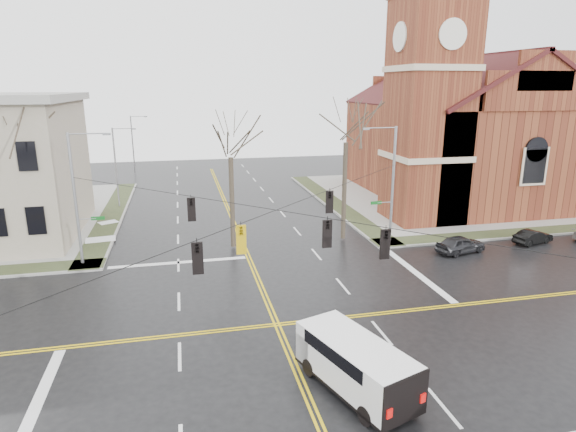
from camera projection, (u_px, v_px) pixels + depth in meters
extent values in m
plane|color=black|center=(277.00, 325.00, 25.15)|extent=(120.00, 120.00, 0.00)
cube|color=gray|center=(451.00, 196.00, 53.96)|extent=(30.00, 30.00, 0.15)
cube|color=#2C361D|center=(334.00, 202.00, 51.02)|extent=(2.00, 30.00, 0.02)
cube|color=#2C361D|center=(538.00, 231.00, 40.95)|extent=(30.00, 2.00, 0.02)
cube|color=#2C361D|center=(112.00, 214.00, 46.27)|extent=(2.00, 30.00, 0.02)
cube|color=gold|center=(275.00, 325.00, 25.12)|extent=(0.12, 100.00, 0.01)
cube|color=gold|center=(279.00, 324.00, 25.17)|extent=(0.12, 100.00, 0.01)
cube|color=gold|center=(277.00, 326.00, 25.03)|extent=(100.00, 0.12, 0.01)
cube|color=gold|center=(277.00, 323.00, 25.26)|extent=(100.00, 0.12, 0.01)
cube|color=silver|center=(178.00, 262.00, 33.97)|extent=(9.50, 0.50, 0.01)
cube|color=silver|center=(32.00, 415.00, 18.21)|extent=(0.50, 9.50, 0.01)
cube|color=silver|center=(416.00, 273.00, 32.08)|extent=(0.50, 9.50, 0.01)
cube|color=#5E2618|center=(428.00, 110.00, 42.14)|extent=(6.00, 6.00, 20.00)
cylinder|color=silver|center=(453.00, 34.00, 37.69)|extent=(2.40, 0.15, 2.40)
cylinder|color=silver|center=(400.00, 37.00, 39.92)|extent=(0.15, 2.40, 2.40)
cube|color=#5E2618|center=(458.00, 151.00, 53.83)|extent=(18.00, 24.00, 10.00)
cube|color=#5E2618|center=(405.00, 190.00, 46.96)|extent=(2.00, 5.00, 4.40)
cylinder|color=gray|center=(393.00, 185.00, 37.19)|extent=(0.20, 0.20, 9.00)
cylinder|color=gray|center=(385.00, 202.00, 37.42)|extent=(1.20, 0.06, 0.06)
cube|color=#0F591A|center=(376.00, 203.00, 37.27)|extent=(0.90, 0.04, 0.25)
cylinder|color=gray|center=(381.00, 128.00, 35.79)|extent=(2.40, 0.08, 0.08)
cube|color=gray|center=(366.00, 129.00, 35.55)|extent=(0.50, 0.22, 0.15)
cylinder|color=gray|center=(75.00, 200.00, 32.32)|extent=(0.20, 0.20, 9.00)
cylinder|color=gray|center=(87.00, 219.00, 32.80)|extent=(1.20, 0.06, 0.06)
cube|color=#0F591A|center=(98.00, 218.00, 32.95)|extent=(0.90, 0.04, 0.25)
cylinder|color=gray|center=(87.00, 134.00, 31.42)|extent=(2.40, 0.08, 0.08)
cube|color=gray|center=(107.00, 134.00, 31.69)|extent=(0.50, 0.22, 0.15)
cylinder|color=black|center=(276.00, 210.00, 23.52)|extent=(23.02, 23.02, 0.03)
cylinder|color=black|center=(276.00, 210.00, 23.52)|extent=(23.02, 23.02, 0.03)
imported|color=black|center=(198.00, 258.00, 19.10)|extent=(0.21, 0.26, 1.30)
imported|color=black|center=(329.00, 202.00, 28.33)|extent=(0.21, 0.26, 1.30)
imported|color=#C79E0B|center=(241.00, 240.00, 21.41)|extent=(0.21, 0.26, 1.30)
imported|color=black|center=(191.00, 209.00, 26.64)|extent=(0.21, 0.26, 1.30)
imported|color=black|center=(385.00, 244.00, 20.80)|extent=(0.21, 0.26, 1.30)
imported|color=black|center=(327.00, 234.00, 22.26)|extent=(0.21, 0.26, 1.30)
cylinder|color=gray|center=(116.00, 168.00, 48.14)|extent=(0.16, 0.16, 8.00)
cylinder|color=gray|center=(123.00, 129.00, 47.34)|extent=(2.00, 0.07, 0.07)
cube|color=gray|center=(133.00, 129.00, 47.56)|extent=(0.45, 0.20, 0.13)
cylinder|color=gray|center=(133.00, 145.00, 66.97)|extent=(0.16, 0.16, 8.00)
cylinder|color=gray|center=(138.00, 116.00, 66.17)|extent=(2.00, 0.07, 0.07)
cube|color=gray|center=(146.00, 117.00, 66.39)|extent=(0.45, 0.20, 0.13)
cube|color=white|center=(356.00, 363.00, 19.42)|extent=(3.86, 5.98, 1.79)
cube|color=white|center=(322.00, 343.00, 21.39)|extent=(2.35, 1.60, 1.26)
cube|color=black|center=(317.00, 328.00, 21.54)|extent=(1.88, 0.76, 0.84)
cube|color=black|center=(353.00, 348.00, 19.44)|extent=(3.30, 4.30, 0.58)
cube|color=#B70C0A|center=(389.00, 414.00, 16.72)|extent=(0.26, 0.15, 0.36)
cube|color=#B70C0A|center=(423.00, 398.00, 17.56)|extent=(0.26, 0.15, 0.36)
cube|color=black|center=(355.00, 383.00, 19.66)|extent=(3.93, 6.05, 0.11)
cylinder|color=black|center=(310.00, 367.00, 20.67)|extent=(0.51, 0.81, 0.76)
cylinder|color=black|center=(345.00, 354.00, 21.65)|extent=(0.51, 0.81, 0.76)
cylinder|color=black|center=(366.00, 415.00, 17.64)|extent=(0.51, 0.81, 0.76)
cylinder|color=black|center=(405.00, 398.00, 18.63)|extent=(0.51, 0.81, 0.76)
imported|color=black|center=(461.00, 244.00, 35.82)|extent=(4.15, 2.38, 1.33)
imported|color=black|center=(533.00, 237.00, 37.93)|extent=(3.56, 1.96, 1.11)
cylinder|color=#322920|center=(27.00, 204.00, 33.84)|extent=(0.36, 0.36, 7.74)
cylinder|color=#322920|center=(232.00, 203.00, 36.06)|extent=(0.36, 0.36, 6.86)
cylinder|color=#322920|center=(344.00, 192.00, 37.96)|extent=(0.36, 0.36, 7.71)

